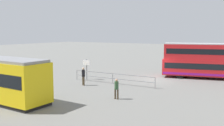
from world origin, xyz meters
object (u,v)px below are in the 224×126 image
object	(u,v)px
pedestrian_crossing	(116,88)
info_sign	(86,66)
double_decker_bus	(210,61)
pedestrian_near_railing	(83,75)

from	to	relation	value
pedestrian_crossing	info_sign	size ratio (longest dim) A/B	0.72
double_decker_bus	pedestrian_crossing	bearing A→B (deg)	71.03
pedestrian_near_railing	info_sign	distance (m)	3.27
double_decker_bus	pedestrian_near_railing	bearing A→B (deg)	45.99
double_decker_bus	info_sign	bearing A→B (deg)	32.95
double_decker_bus	pedestrian_near_railing	world-z (taller)	double_decker_bus
pedestrian_crossing	info_sign	distance (m)	9.08
double_decker_bus	pedestrian_crossing	xyz separation A→B (m)	(4.54, 13.21, -1.09)
double_decker_bus	pedestrian_crossing	distance (m)	14.01
pedestrian_near_railing	pedestrian_crossing	xyz separation A→B (m)	(-5.40, 2.92, -0.11)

